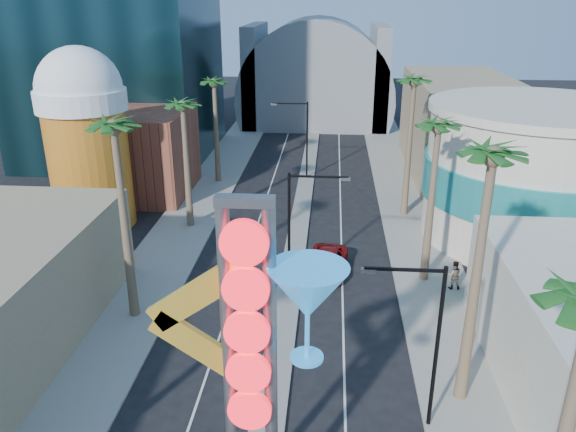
{
  "coord_description": "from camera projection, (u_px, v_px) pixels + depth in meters",
  "views": [
    {
      "loc": [
        2.5,
        -12.38,
        18.11
      ],
      "look_at": [
        -0.2,
        21.69,
        4.51
      ],
      "focal_mm": 35.0,
      "sensor_mm": 36.0,
      "label": 1
    }
  ],
  "objects": [
    {
      "name": "palm_3",
      "position": [
        214.0,
        89.0,
        54.41
      ],
      "size": [
        2.4,
        2.4,
        11.2
      ],
      "color": "brown",
      "rests_on": "ground"
    },
    {
      "name": "palm_2",
      "position": [
        183.0,
        113.0,
        43.29
      ],
      "size": [
        2.4,
        2.4,
        11.2
      ],
      "color": "brown",
      "rests_on": "ground"
    },
    {
      "name": "pedestrian_b",
      "position": [
        454.0,
        275.0,
        36.34
      ],
      "size": [
        0.96,
        0.75,
        1.95
      ],
      "primitive_type": "imported",
      "rotation": [
        0.0,
        0.0,
        3.16
      ],
      "color": "gray",
      "rests_on": "sidewalk_east"
    },
    {
      "name": "brick_filler_west",
      "position": [
        136.0,
        153.0,
        53.24
      ],
      "size": [
        10.0,
        10.0,
        8.0
      ],
      "primitive_type": "cube",
      "color": "brown",
      "rests_on": "ground"
    },
    {
      "name": "beer_mug",
      "position": [
        85.0,
        132.0,
        44.48
      ],
      "size": [
        7.0,
        7.0,
        14.5
      ],
      "color": "orange",
      "rests_on": "ground"
    },
    {
      "name": "streetlight_0",
      "position": [
        298.0,
        221.0,
        35.03
      ],
      "size": [
        3.79,
        0.25,
        8.0
      ],
      "color": "black",
      "rests_on": "ground"
    },
    {
      "name": "palm_1",
      "position": [
        115.0,
        140.0,
        29.83
      ],
      "size": [
        2.4,
        2.4,
        12.7
      ],
      "color": "brown",
      "rests_on": "ground"
    },
    {
      "name": "filler_east",
      "position": [
        459.0,
        125.0,
        59.79
      ],
      "size": [
        10.0,
        20.0,
        10.0
      ],
      "primitive_type": "cube",
      "color": "#978461",
      "rests_on": "ground"
    },
    {
      "name": "sidewalk_east",
      "position": [
        408.0,
        210.0,
        50.04
      ],
      "size": [
        5.0,
        100.0,
        0.15
      ],
      "primitive_type": "cube",
      "color": "gray",
      "rests_on": "ground"
    },
    {
      "name": "sidewalk_west",
      "position": [
        199.0,
        205.0,
        51.44
      ],
      "size": [
        5.0,
        100.0,
        0.15
      ],
      "primitive_type": "cube",
      "color": "gray",
      "rests_on": "ground"
    },
    {
      "name": "median",
      "position": [
        304.0,
        196.0,
        53.52
      ],
      "size": [
        1.6,
        84.0,
        0.15
      ],
      "primitive_type": "cube",
      "color": "gray",
      "rests_on": "ground"
    },
    {
      "name": "palm_5",
      "position": [
        491.0,
        174.0,
        22.78
      ],
      "size": [
        2.4,
        2.4,
        13.2
      ],
      "color": "brown",
      "rests_on": "ground"
    },
    {
      "name": "canopy",
      "position": [
        316.0,
        93.0,
        83.45
      ],
      "size": [
        22.0,
        16.0,
        22.0
      ],
      "color": "slate",
      "rests_on": "ground"
    },
    {
      "name": "red_pickup",
      "position": [
        327.0,
        263.0,
        38.79
      ],
      "size": [
        3.13,
        5.73,
        1.52
      ],
      "primitive_type": "imported",
      "rotation": [
        0.0,
        0.0,
        -0.11
      ],
      "color": "#980B0C",
      "rests_on": "ground"
    },
    {
      "name": "streetlight_1",
      "position": [
        302.0,
        132.0,
        57.34
      ],
      "size": [
        3.79,
        0.25,
        8.0
      ],
      "color": "black",
      "rests_on": "ground"
    },
    {
      "name": "palm_6",
      "position": [
        438.0,
        137.0,
        34.39
      ],
      "size": [
        2.4,
        2.4,
        11.7
      ],
      "color": "brown",
      "rests_on": "ground"
    },
    {
      "name": "turquoise_building",
      "position": [
        534.0,
        174.0,
        42.88
      ],
      "size": [
        16.6,
        16.6,
        10.6
      ],
      "color": "beige",
      "rests_on": "ground"
    },
    {
      "name": "neon_sign",
      "position": [
        274.0,
        348.0,
        18.33
      ],
      "size": [
        6.53,
        2.6,
        12.55
      ],
      "color": "gray",
      "rests_on": "ground"
    },
    {
      "name": "palm_7",
      "position": [
        414.0,
        90.0,
        45.18
      ],
      "size": [
        2.4,
        2.4,
        12.7
      ],
      "color": "brown",
      "rests_on": "ground"
    },
    {
      "name": "streetlight_2",
      "position": [
        427.0,
        334.0,
        23.48
      ],
      "size": [
        3.45,
        0.25,
        8.0
      ],
      "color": "black",
      "rests_on": "ground"
    }
  ]
}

